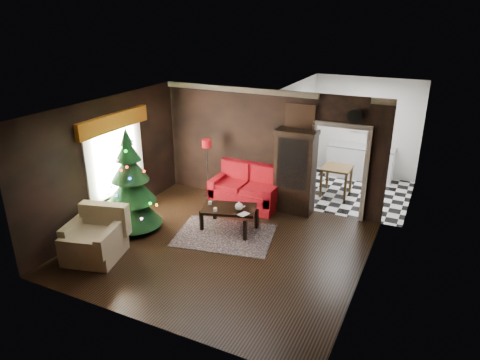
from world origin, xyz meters
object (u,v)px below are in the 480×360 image
at_px(armchair, 93,236).
at_px(coffee_table, 229,218).
at_px(christmas_tree, 131,184).
at_px(curio_cabinet, 295,174).
at_px(floor_lamp, 207,168).
at_px(teapot, 239,206).
at_px(loveseat, 246,187).
at_px(wall_clock, 355,116).
at_px(kitchen_table, 336,181).

height_order(armchair, coffee_table, armchair).
bearing_deg(christmas_tree, coffee_table, 24.22).
bearing_deg(curio_cabinet, armchair, -127.23).
bearing_deg(armchair, floor_lamp, 65.80).
relative_size(curio_cabinet, coffee_table, 1.68).
bearing_deg(teapot, floor_lamp, 139.65).
distance_m(loveseat, floor_lamp, 1.10).
bearing_deg(coffee_table, wall_clock, 37.89).
bearing_deg(armchair, coffee_table, 35.14).
relative_size(curio_cabinet, teapot, 9.77).
relative_size(curio_cabinet, kitchen_table, 2.53).
xyz_separation_m(teapot, wall_clock, (1.90, 1.70, 1.77)).
height_order(wall_clock, kitchen_table, wall_clock).
distance_m(curio_cabinet, kitchen_table, 1.67).
bearing_deg(loveseat, kitchen_table, 42.51).
distance_m(loveseat, armchair, 3.78).
xyz_separation_m(christmas_tree, coffee_table, (1.89, 0.85, -0.78)).
relative_size(christmas_tree, teapot, 11.96).
bearing_deg(christmas_tree, wall_clock, 31.99).
xyz_separation_m(coffee_table, kitchen_table, (1.60, 2.92, 0.11)).
distance_m(loveseat, kitchen_table, 2.45).
distance_m(christmas_tree, kitchen_table, 5.19).
bearing_deg(armchair, curio_cabinet, 38.14).
height_order(loveseat, christmas_tree, christmas_tree).
distance_m(coffee_table, wall_clock, 3.45).
bearing_deg(loveseat, coffee_table, -81.15).
bearing_deg(floor_lamp, coffee_table, -45.04).
distance_m(christmas_tree, wall_clock, 4.95).
xyz_separation_m(loveseat, floor_lamp, (-1.04, -0.03, 0.33)).
relative_size(coffee_table, kitchen_table, 1.51).
distance_m(loveseat, wall_clock, 3.04).
bearing_deg(floor_lamp, christmas_tree, -107.24).
relative_size(curio_cabinet, armchair, 1.82).
xyz_separation_m(curio_cabinet, armchair, (-2.77, -3.64, -0.49)).
distance_m(loveseat, curio_cabinet, 1.25).
xyz_separation_m(loveseat, coffee_table, (0.20, -1.27, -0.23)).
bearing_deg(teapot, wall_clock, 41.71).
xyz_separation_m(coffee_table, teapot, (0.25, -0.02, 0.35)).
bearing_deg(wall_clock, teapot, -138.29).
relative_size(floor_lamp, kitchen_table, 1.93).
relative_size(floor_lamp, wall_clock, 4.53).
height_order(loveseat, wall_clock, wall_clock).
bearing_deg(loveseat, floor_lamp, -178.35).
relative_size(teapot, wall_clock, 0.61).
bearing_deg(armchair, kitchen_table, 41.40).
xyz_separation_m(loveseat, christmas_tree, (-1.69, -2.13, 0.55)).
height_order(christmas_tree, coffee_table, christmas_tree).
xyz_separation_m(loveseat, curio_cabinet, (1.15, 0.22, 0.45)).
xyz_separation_m(curio_cabinet, teapot, (-0.70, -1.52, -0.34)).
bearing_deg(curio_cabinet, christmas_tree, -140.49).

